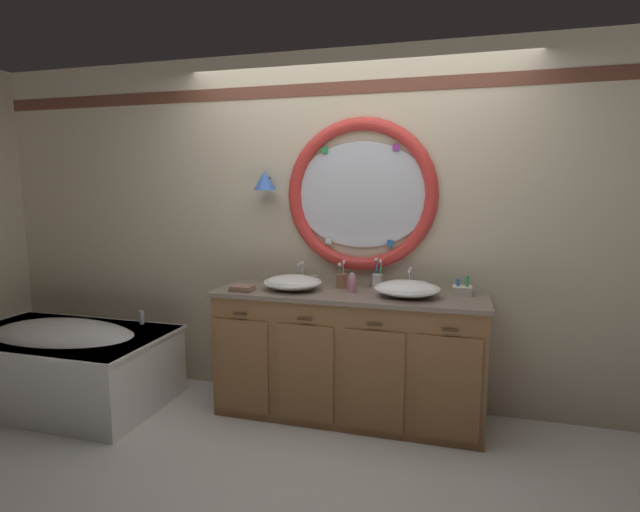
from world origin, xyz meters
name	(u,v)px	position (x,y,z in m)	size (l,w,h in m)	color
ground_plane	(332,432)	(0.00, 0.00, 0.00)	(14.00, 14.00, 0.00)	silver
back_wall_assembly	(352,227)	(0.00, 0.58, 1.33)	(6.40, 0.26, 2.60)	beige
vanity_counter	(348,354)	(0.05, 0.28, 0.45)	(1.88, 0.59, 0.90)	olive
bathtub	(64,360)	(-2.06, -0.10, 0.33)	(1.56, 0.92, 0.65)	white
sink_basin_left	(293,282)	(-0.35, 0.25, 0.95)	(0.42, 0.42, 0.11)	white
sink_basin_right	(407,289)	(0.45, 0.25, 0.95)	(0.44, 0.44, 0.11)	white
faucet_set_left	(302,275)	(-0.35, 0.47, 0.96)	(0.23, 0.12, 0.17)	silver
faucet_set_right	(410,281)	(0.45, 0.47, 0.96)	(0.23, 0.14, 0.16)	silver
toothbrush_holder_left	(341,280)	(-0.03, 0.40, 0.96)	(0.08, 0.08, 0.20)	#996647
toothbrush_holder_right	(377,280)	(0.22, 0.47, 0.96)	(0.08, 0.08, 0.22)	white
soap_dispenser	(352,284)	(0.07, 0.29, 0.96)	(0.06, 0.06, 0.14)	pink
folded_hand_towel	(242,288)	(-0.68, 0.12, 0.92)	(0.16, 0.12, 0.04)	#936B56
toiletry_basket	(462,290)	(0.81, 0.42, 0.93)	(0.13, 0.11, 0.13)	beige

